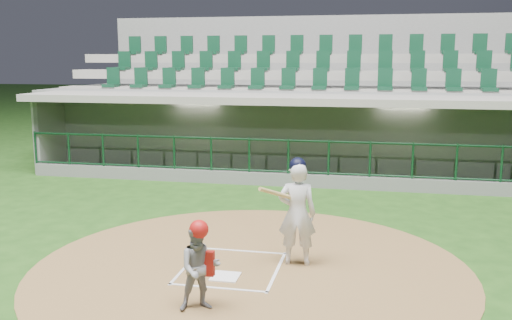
% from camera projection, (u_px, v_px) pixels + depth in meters
% --- Properties ---
extents(ground, '(120.00, 120.00, 0.00)m').
position_uv_depth(ground, '(236.00, 262.00, 9.63)').
color(ground, '#1D4313').
rests_on(ground, ground).
extents(dirt_circle, '(7.20, 7.20, 0.01)m').
position_uv_depth(dirt_circle, '(251.00, 268.00, 9.37)').
color(dirt_circle, brown).
rests_on(dirt_circle, ground).
extents(home_plate, '(0.43, 0.43, 0.02)m').
position_uv_depth(home_plate, '(225.00, 277.00, 8.95)').
color(home_plate, white).
rests_on(home_plate, dirt_circle).
extents(batter_box_chalk, '(1.55, 1.80, 0.01)m').
position_uv_depth(batter_box_chalk, '(232.00, 268.00, 9.34)').
color(batter_box_chalk, silver).
rests_on(batter_box_chalk, ground).
extents(dugout_structure, '(16.40, 3.70, 3.00)m').
position_uv_depth(dugout_structure, '(300.00, 141.00, 16.99)').
color(dugout_structure, slate).
rests_on(dugout_structure, ground).
extents(seating_deck, '(17.00, 6.72, 5.15)m').
position_uv_depth(seating_deck, '(310.00, 116.00, 19.89)').
color(seating_deck, slate).
rests_on(seating_deck, ground).
extents(batter, '(0.87, 0.87, 1.81)m').
position_uv_depth(batter, '(297.00, 211.00, 9.38)').
color(batter, silver).
rests_on(batter, dirt_circle).
extents(catcher, '(0.71, 0.65, 1.26)m').
position_uv_depth(catcher, '(200.00, 266.00, 7.71)').
color(catcher, gray).
rests_on(catcher, dirt_circle).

